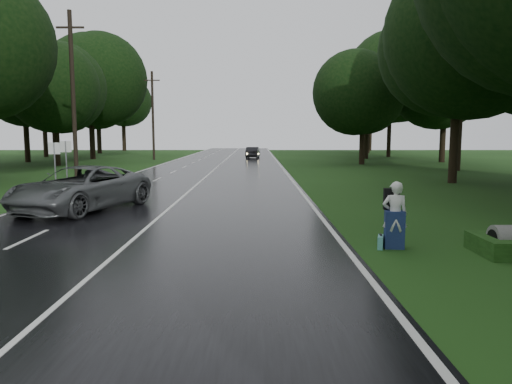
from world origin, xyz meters
TOP-DOWN VIEW (x-y plane):
  - ground at (0.00, 0.00)m, footprint 160.00×160.00m
  - road at (0.00, 20.00)m, footprint 12.00×140.00m
  - lane_center at (0.00, 20.00)m, footprint 0.12×140.00m
  - grey_car at (-3.34, 7.16)m, footprint 4.76×6.77m
  - far_car at (3.12, 48.07)m, footprint 1.78×4.27m
  - hitchhiker at (7.10, 1.06)m, footprint 0.69×0.64m
  - suitcase at (6.74, 1.03)m, footprint 0.27×0.50m
  - utility_pole_mid at (-8.50, 20.48)m, footprint 1.80×0.28m
  - utility_pole_far at (-8.50, 44.85)m, footprint 1.80×0.28m
  - road_sign_a at (-7.20, 14.03)m, footprint 0.61×0.10m
  - road_sign_b at (-7.20, 15.56)m, footprint 0.63×0.10m
  - tree_left_e at (-15.55, 34.38)m, footprint 7.95×7.95m
  - tree_left_f at (-16.18, 46.32)m, footprint 10.19×10.19m
  - tree_right_d at (15.59, 17.96)m, footprint 9.71×9.71m
  - tree_right_e at (14.06, 36.25)m, footprint 7.52×7.52m
  - tree_right_f at (16.91, 47.11)m, footprint 9.28×9.28m

SIDE VIEW (x-z plane):
  - ground at x=0.00m, z-range 0.00..0.00m
  - utility_pole_mid at x=-8.50m, z-range -5.46..5.46m
  - utility_pole_far at x=-8.50m, z-range -5.10..5.10m
  - road_sign_a at x=-7.20m, z-range -1.28..1.28m
  - road_sign_b at x=-7.20m, z-range -1.31..1.31m
  - tree_left_e at x=-15.55m, z-range -6.21..6.21m
  - tree_left_f at x=-16.18m, z-range -7.96..7.96m
  - tree_right_d at x=15.59m, z-range -7.59..7.59m
  - tree_right_e at x=14.06m, z-range -5.88..5.88m
  - tree_right_f at x=16.91m, z-range -7.25..7.25m
  - road at x=0.00m, z-range 0.00..0.04m
  - lane_center at x=0.00m, z-range 0.04..0.05m
  - suitcase at x=6.74m, z-range 0.00..0.34m
  - far_car at x=3.12m, z-range 0.04..1.42m
  - hitchhiker at x=7.10m, z-range -0.06..1.71m
  - grey_car at x=-3.34m, z-range 0.04..1.76m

